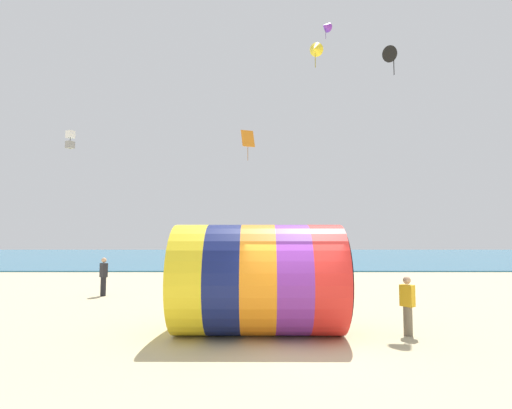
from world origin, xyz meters
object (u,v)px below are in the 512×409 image
object	(u,v)px
kite_purple_delta	(324,27)
kite_yellow_delta	(313,49)
kite_handler	(406,305)
kite_white_box	(68,139)
bystander_near_water	(102,276)
giant_inflatable_tube	(257,279)
bystander_mid_beach	(298,277)
kite_black_delta	(392,54)
kite_orange_diamond	(246,139)

from	to	relation	value
kite_purple_delta	kite_yellow_delta	bearing A→B (deg)	-102.49
kite_handler	kite_white_box	size ratio (longest dim) A/B	2.02
kite_handler	bystander_near_water	size ratio (longest dim) A/B	0.94
kite_handler	kite_yellow_delta	bearing A→B (deg)	107.23
giant_inflatable_tube	kite_handler	xyz separation A→B (m)	(4.08, -0.15, -0.70)
kite_yellow_delta	bystander_mid_beach	distance (m)	9.78
bystander_near_water	kite_purple_delta	bearing A→B (deg)	39.31
kite_purple_delta	kite_white_box	size ratio (longest dim) A/B	1.63
kite_handler	kite_white_box	world-z (taller)	kite_white_box
kite_white_box	bystander_near_water	bearing A→B (deg)	59.22
kite_black_delta	bystander_near_water	distance (m)	15.34
kite_white_box	bystander_near_water	xyz separation A→B (m)	(0.95, 1.60, -5.85)
giant_inflatable_tube	kite_purple_delta	size ratio (longest dim) A/B	3.62
giant_inflatable_tube	kite_yellow_delta	world-z (taller)	kite_yellow_delta
giant_inflatable_tube	kite_purple_delta	world-z (taller)	kite_purple_delta
kite_white_box	bystander_mid_beach	distance (m)	11.34
kite_white_box	bystander_mid_beach	xyz separation A→B (m)	(9.69, 0.94, -5.82)
kite_purple_delta	bystander_near_water	xyz separation A→B (m)	(-11.89, -9.73, -16.89)
giant_inflatable_tube	kite_black_delta	xyz separation A→B (m)	(5.20, 3.58, 8.17)
kite_black_delta	kite_white_box	xyz separation A→B (m)	(-13.09, 1.64, -2.96)
kite_black_delta	kite_orange_diamond	size ratio (longest dim) A/B	0.68
kite_black_delta	kite_purple_delta	world-z (taller)	kite_purple_delta
kite_black_delta	kite_handler	bearing A→B (deg)	-106.84
kite_yellow_delta	giant_inflatable_tube	bearing A→B (deg)	-115.27
kite_orange_diamond	kite_purple_delta	bearing A→B (deg)	42.93
kite_handler	kite_white_box	xyz separation A→B (m)	(-11.96, 5.36, 5.91)
kite_handler	kite_white_box	distance (m)	14.38
kite_purple_delta	bystander_mid_beach	world-z (taller)	kite_purple_delta
kite_handler	kite_purple_delta	world-z (taller)	kite_purple_delta
kite_orange_diamond	kite_white_box	size ratio (longest dim) A/B	2.29
kite_white_box	bystander_mid_beach	size ratio (longest dim) A/B	0.45
giant_inflatable_tube	kite_black_delta	distance (m)	10.33
kite_purple_delta	bystander_mid_beach	distance (m)	20.06
giant_inflatable_tube	kite_orange_diamond	size ratio (longest dim) A/B	2.58
kite_purple_delta	kite_white_box	bearing A→B (deg)	-138.56
giant_inflatable_tube	kite_yellow_delta	distance (m)	10.74
giant_inflatable_tube	kite_handler	distance (m)	4.14
kite_black_delta	kite_orange_diamond	distance (m)	9.83
kite_black_delta	bystander_near_water	size ratio (longest dim) A/B	0.73
kite_handler	kite_orange_diamond	distance (m)	14.52
bystander_mid_beach	kite_handler	bearing A→B (deg)	-70.23
kite_handler	bystander_near_water	world-z (taller)	bystander_near_water
giant_inflatable_tube	bystander_near_water	xyz separation A→B (m)	(-6.93, 6.82, -0.64)
kite_handler	bystander_near_water	distance (m)	13.02
kite_yellow_delta	kite_white_box	xyz separation A→B (m)	(-10.32, 0.07, -3.89)
kite_black_delta	kite_yellow_delta	xyz separation A→B (m)	(-2.77, 1.57, 0.93)
kite_purple_delta	kite_white_box	xyz separation A→B (m)	(-12.84, -11.34, -11.05)
kite_purple_delta	bystander_near_water	distance (m)	22.83
kite_handler	kite_black_delta	size ratio (longest dim) A/B	1.29
kite_yellow_delta	kite_white_box	size ratio (longest dim) A/B	1.50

